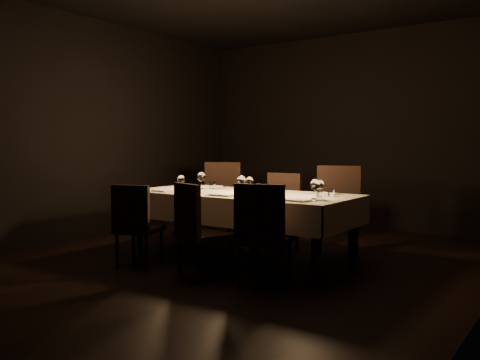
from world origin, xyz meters
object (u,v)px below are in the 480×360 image
Objects in this scene: chair_near_center at (197,226)px; chair_near_right at (263,230)px; chair_far_left at (220,198)px; dining_table at (240,199)px; chair_near_left at (135,221)px; chair_far_center at (280,208)px; chair_far_right at (337,208)px.

chair_near_right is at bearing -150.05° from chair_near_center.
chair_far_left reaches higher than chair_near_center.
dining_table is 1.14m from chair_near_left.
chair_near_left is at bearing -117.82° from chair_far_center.
chair_near_right is at bearing -63.75° from chair_far_left.
chair_near_left is at bearing -11.74° from chair_near_right.
chair_near_right reaches higher than chair_near_center.
chair_far_left is 0.97m from chair_far_center.
chair_far_center reaches higher than chair_near_left.
chair_near_left is 0.84× the size of chair_far_right.
chair_near_left is at bearing 22.48° from chair_near_center.
chair_near_right is (1.49, 0.12, 0.03)m from chair_near_left.
chair_far_right is (1.50, 1.67, 0.08)m from chair_near_left.
dining_table is at bearing -62.98° from chair_near_center.
chair_far_right reaches higher than chair_near_left.
chair_far_center reaches higher than dining_table.
dining_table is at bearing -60.47° from chair_near_right.
chair_far_left reaches higher than chair_near_left.
chair_near_right is (0.76, -0.73, -0.17)m from dining_table.
chair_near_left is 0.94× the size of chair_far_center.
chair_far_left is at bearing 173.38° from chair_far_center.
dining_table is 2.74× the size of chair_near_center.
chair_far_center is at bearing 87.73° from dining_table.
chair_far_right is (0.02, 1.55, 0.05)m from chair_near_right.
chair_near_center is 0.88× the size of chair_far_left.
chair_near_center reaches higher than chair_near_left.
chair_far_center is (0.03, 0.81, -0.17)m from dining_table.
chair_far_right is (0.77, 0.82, -0.12)m from dining_table.
chair_far_center is at bearing 164.52° from chair_far_right.
chair_near_right reaches higher than chair_near_left.
chair_near_right is at bearing -107.01° from chair_far_right.
chair_far_left is 1.01× the size of chair_far_right.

